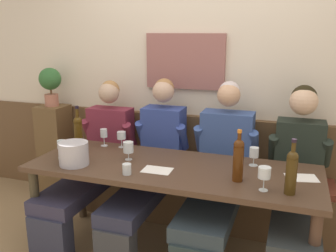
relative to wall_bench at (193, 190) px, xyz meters
name	(u,v)px	position (x,y,z in m)	size (l,w,h in m)	color
room_wall_back	(203,66)	(0.00, 0.26, 1.12)	(6.80, 0.12, 2.80)	beige
wood_wainscot_panel	(200,163)	(0.00, 0.21, 0.19)	(6.80, 0.03, 0.94)	brown
wall_bench	(193,190)	(0.00, 0.00, 0.00)	(2.44, 0.42, 0.94)	brown
dining_table	(172,177)	(0.00, -0.64, 0.38)	(2.14, 0.77, 0.74)	#473123
person_center_left_seat	(94,159)	(-0.83, -0.35, 0.33)	(0.52, 1.18, 1.26)	#2A2D40
person_right_seat	(152,160)	(-0.29, -0.31, 0.36)	(0.47, 1.19, 1.31)	#313338
person_left_seat	(219,171)	(0.30, -0.33, 0.35)	(0.54, 1.19, 1.31)	#253234
person_center_right_seat	(298,177)	(0.89, -0.32, 0.37)	(0.48, 1.19, 1.30)	#302E38
ice_bucket	(74,154)	(-0.70, -0.84, 0.55)	(0.22, 0.22, 0.17)	#B4B1BB
wine_bottle_amber_mid	(238,159)	(0.50, -0.75, 0.62)	(0.07, 0.07, 0.35)	#492309
wine_bottle_green_tall	(291,171)	(0.84, -0.85, 0.61)	(0.07, 0.07, 0.35)	#3C2A0D
wine_bottle_clear_water	(78,133)	(-0.83, -0.56, 0.62)	(0.07, 0.07, 0.38)	#402A0A
wine_glass_left_end	(121,136)	(-0.55, -0.34, 0.56)	(0.07, 0.07, 0.14)	silver
wine_glass_right_end	(104,134)	(-0.72, -0.35, 0.57)	(0.06, 0.06, 0.15)	silver
wine_glass_mid_right	(62,146)	(-0.88, -0.74, 0.56)	(0.07, 0.07, 0.14)	silver
wine_glass_center_front	(128,148)	(-0.36, -0.61, 0.56)	(0.08, 0.08, 0.14)	silver
wine_glass_near_bucket	(264,174)	(0.68, -0.85, 0.57)	(0.08, 0.08, 0.15)	silver
wine_glass_center_rear	(254,153)	(0.57, -0.42, 0.55)	(0.07, 0.07, 0.14)	silver
water_tumbler_center	(127,169)	(-0.24, -0.89, 0.50)	(0.06, 0.06, 0.08)	silver
water_tumbler_right	(80,141)	(-0.91, -0.43, 0.51)	(0.06, 0.06, 0.09)	silver
tasting_sheet_left_guest	(157,170)	(-0.07, -0.75, 0.46)	(0.21, 0.15, 0.00)	white
tasting_sheet_right_guest	(301,178)	(0.91, -0.56, 0.46)	(0.21, 0.15, 0.00)	white
corner_pedestal	(56,151)	(-1.52, 0.03, 0.20)	(0.28, 0.28, 0.97)	brown
potted_plant	(50,83)	(-1.52, 0.03, 0.93)	(0.22, 0.22, 0.39)	#AA6853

